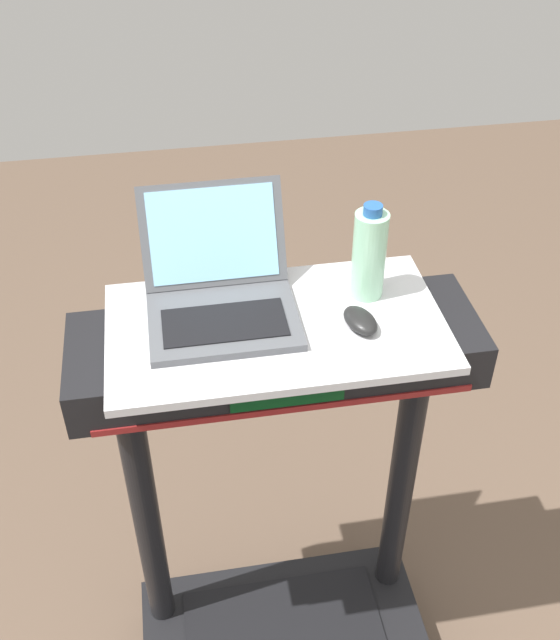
# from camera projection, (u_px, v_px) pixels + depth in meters

# --- Properties ---
(desk_board) EXTENTS (0.72, 0.41, 0.02)m
(desk_board) POSITION_uv_depth(u_px,v_px,m) (276.00, 327.00, 1.64)
(desk_board) COLOR silver
(desk_board) RESTS_ON treadmill_base
(laptop) EXTENTS (0.32, 0.34, 0.23)m
(laptop) POSITION_uv_depth(u_px,v_px,m) (220.00, 292.00, 1.64)
(laptop) COLOR #515459
(laptop) RESTS_ON desk_board
(computer_mouse) EXTENTS (0.09, 0.11, 0.03)m
(computer_mouse) POSITION_uv_depth(u_px,v_px,m) (360.00, 320.00, 1.62)
(computer_mouse) COLOR black
(computer_mouse) RESTS_ON desk_board
(water_bottle) EXTENTS (0.07, 0.07, 0.23)m
(water_bottle) POSITION_uv_depth(u_px,v_px,m) (369.00, 254.00, 1.65)
(water_bottle) COLOR #9EDBB2
(water_bottle) RESTS_ON desk_board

